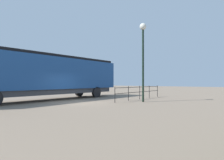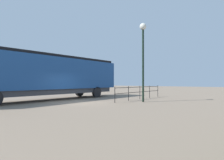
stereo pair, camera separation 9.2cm
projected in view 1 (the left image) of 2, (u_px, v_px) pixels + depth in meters
ground_plane at (79, 102)px, 15.37m from camera, size 120.00×120.00×0.00m
locomotive at (54, 75)px, 17.74m from camera, size 2.92×15.34×4.01m
lamp_post at (143, 45)px, 15.78m from camera, size 0.55×0.55×6.40m
platform_fence at (140, 91)px, 18.17m from camera, size 0.05×7.74×1.25m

